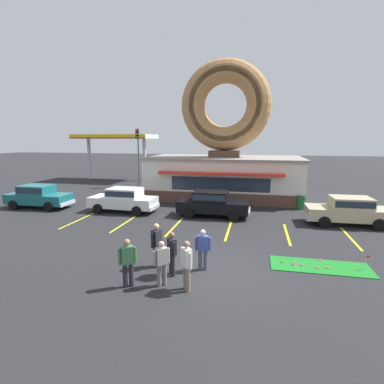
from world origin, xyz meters
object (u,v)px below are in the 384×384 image
Objects in this scene: pedestrian_hooded_kid at (187,263)px; pedestrian_clipboard_woman at (172,251)px; putting_flag_pin at (367,259)px; trash_bin at (301,202)px; car_champagne at (348,210)px; traffic_light_pole at (138,150)px; car_black at (212,203)px; golf_ball at (295,267)px; car_teal at (38,195)px; pedestrian_leather_jacket_man at (162,261)px; pedestrian_crossing_woman at (128,261)px; pedestrian_blue_sweater_man at (203,248)px; car_white at (124,199)px; pedestrian_beanie_man at (157,243)px.

pedestrian_hooded_kid reaches higher than pedestrian_clipboard_woman.
trash_bin is (-1.04, 9.77, 0.06)m from putting_flag_pin.
traffic_light_pole reaches higher than car_champagne.
car_black is 8.47m from pedestrian_clipboard_woman.
golf_ball is at bearing -98.65° from trash_bin.
trash_bin is (18.09, 3.48, -0.37)m from car_teal.
pedestrian_leather_jacket_man is (-4.49, -2.36, 0.80)m from golf_ball.
car_black reaches higher than putting_flag_pin.
pedestrian_blue_sweater_man is at bearing 39.81° from pedestrian_crossing_woman.
car_teal is at bearing -107.83° from traffic_light_pole.
putting_flag_pin is at bearing 20.68° from pedestrian_crossing_woman.
pedestrian_blue_sweater_man reaches higher than trash_bin.
pedestrian_blue_sweater_man is 1.64m from pedestrian_hooded_kid.
car_teal is at bearing -178.90° from car_black.
car_white is at bearing 115.64° from pedestrian_crossing_woman.
pedestrian_crossing_woman reaches higher than car_white.
car_white reaches higher than pedestrian_blue_sweater_man.
traffic_light_pole is at bearing 114.13° from pedestrian_leather_jacket_man.
car_champagne is at bearing 48.25° from pedestrian_leather_jacket_man.
traffic_light_pole is at bearing 114.06° from pedestrian_beanie_man.
pedestrian_clipboard_woman is 0.95m from pedestrian_beanie_man.
car_black is 13.87m from traffic_light_pole.
car_champagne is 1.00× the size of car_black.
pedestrian_beanie_man is at bearing -33.94° from car_teal.
car_champagne is at bearing -0.02° from car_teal.
trash_bin is at bearing 10.90° from car_teal.
pedestrian_blue_sweater_man is 0.96× the size of pedestrian_clipboard_woman.
traffic_light_pole is (3.34, 10.38, 2.84)m from car_teal.
traffic_light_pole reaches higher than pedestrian_beanie_man.
car_white is 9.31m from pedestrian_beanie_man.
car_black is at bearing 93.43° from pedestrian_hooded_kid.
pedestrian_leather_jacket_man is 1.59× the size of trash_bin.
car_white reaches higher than golf_ball.
golf_ball is 0.03× the size of pedestrian_hooded_kid.
pedestrian_crossing_woman is (4.58, -9.54, 0.04)m from car_white.
car_white is 6.41m from car_teal.
pedestrian_blue_sweater_man is at bearing -165.93° from golf_ball.
car_white and car_black have the same top height.
golf_ball is 4.46m from pedestrian_hooded_kid.
car_teal is at bearing -169.10° from trash_bin.
pedestrian_blue_sweater_man is (13.16, -7.55, -0.02)m from car_teal.
pedestrian_leather_jacket_man is at bearing -152.28° from golf_ball.
pedestrian_crossing_woman reaches higher than car_champagne.
golf_ball is 0.04× the size of trash_bin.
pedestrian_beanie_man is (5.00, -7.85, 0.08)m from car_white.
pedestrian_beanie_man is (11.40, -7.67, 0.08)m from car_teal.
putting_flag_pin is 6.86m from pedestrian_hooded_kid.
car_champagne and car_black have the same top height.
trash_bin is 0.17× the size of traffic_light_pole.
pedestrian_clipboard_woman is at bearing -145.48° from pedestrian_blue_sweater_man.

